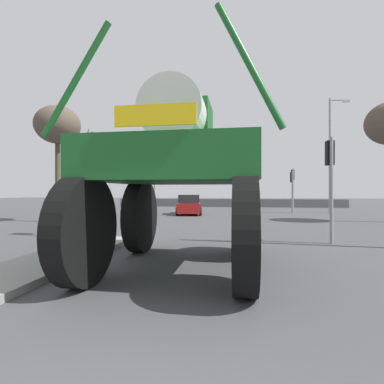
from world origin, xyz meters
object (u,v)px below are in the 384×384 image
at_px(traffic_signal_near_right, 330,166).
at_px(oversize_sprayer, 179,176).
at_px(traffic_signal_far_left, 293,180).
at_px(sedan_ahead, 189,205).
at_px(streetlight_far_left, 156,155).
at_px(traffic_signal_far_right, 292,182).
at_px(traffic_signal_near_left, 91,159).
at_px(bare_tree_left, 58,126).
at_px(streetlight_far_right, 331,151).
at_px(bare_tree_far_center, 243,161).

bearing_deg(traffic_signal_near_right, oversize_sprayer, -137.48).
distance_m(oversize_sprayer, traffic_signal_far_left, 19.89).
distance_m(oversize_sprayer, traffic_signal_near_right, 6.12).
xyz_separation_m(sedan_ahead, streetlight_far_left, (-3.79, 4.22, 4.49)).
xyz_separation_m(sedan_ahead, traffic_signal_far_left, (8.25, 2.92, 1.96)).
relative_size(oversize_sprayer, traffic_signal_far_right, 1.55).
distance_m(traffic_signal_near_left, bare_tree_left, 7.35).
height_order(traffic_signal_far_right, bare_tree_left, bare_tree_left).
bearing_deg(bare_tree_left, traffic_signal_far_left, 33.54).
xyz_separation_m(traffic_signal_near_left, streetlight_far_right, (13.07, 14.62, 2.00)).
relative_size(streetlight_far_right, bare_tree_left, 1.37).
relative_size(traffic_signal_far_left, bare_tree_far_center, 0.52).
xyz_separation_m(sedan_ahead, traffic_signal_near_left, (-1.89, -11.97, 2.33)).
bearing_deg(traffic_signal_near_left, traffic_signal_far_left, 55.75).
distance_m(traffic_signal_far_left, bare_tree_left, 18.04).
height_order(oversize_sprayer, traffic_signal_far_right, oversize_sprayer).
relative_size(sedan_ahead, traffic_signal_near_right, 1.19).
relative_size(traffic_signal_near_left, traffic_signal_far_left, 1.14).
bearing_deg(bare_tree_far_center, traffic_signal_far_right, -69.41).
xyz_separation_m(oversize_sprayer, sedan_ahead, (-2.41, 16.09, -1.43)).
xyz_separation_m(streetlight_far_right, bare_tree_left, (-17.77, -9.57, 0.52)).
xyz_separation_m(traffic_signal_far_right, streetlight_far_left, (-11.97, 1.29, 2.67)).
bearing_deg(sedan_ahead, bare_tree_left, 127.97).
bearing_deg(traffic_signal_far_right, bare_tree_far_center, 110.59).
distance_m(oversize_sprayer, sedan_ahead, 16.33).
xyz_separation_m(traffic_signal_near_left, traffic_signal_far_left, (10.14, 14.89, -0.37)).
xyz_separation_m(oversize_sprayer, traffic_signal_near_right, (4.50, 4.12, 0.50)).
height_order(traffic_signal_near_left, streetlight_far_left, streetlight_far_left).
distance_m(traffic_signal_near_right, traffic_signal_far_left, 14.94).
height_order(traffic_signal_near_right, bare_tree_far_center, bare_tree_far_center).
height_order(traffic_signal_near_left, traffic_signal_near_right, traffic_signal_near_left).
height_order(traffic_signal_near_left, streetlight_far_right, streetlight_far_right).
bearing_deg(bare_tree_far_center, streetlight_far_left, -132.05).
height_order(oversize_sprayer, streetlight_far_right, streetlight_far_right).
bearing_deg(sedan_ahead, oversize_sprayer, -179.88).
relative_size(traffic_signal_far_right, bare_tree_left, 0.51).
relative_size(streetlight_far_left, streetlight_far_right, 1.02).
bearing_deg(traffic_signal_far_right, streetlight_far_right, -5.16).
bearing_deg(bare_tree_far_center, traffic_signal_near_right, -84.12).
bearing_deg(traffic_signal_near_left, bare_tree_left, 132.92).
xyz_separation_m(traffic_signal_near_right, bare_tree_left, (-13.50, 5.05, 2.92)).
bearing_deg(streetlight_far_right, oversize_sprayer, -115.07).
xyz_separation_m(traffic_signal_far_left, streetlight_far_left, (-12.03, 1.30, 2.52)).
bearing_deg(sedan_ahead, traffic_signal_near_right, -158.40).
distance_m(traffic_signal_near_right, bare_tree_left, 14.71).
bearing_deg(traffic_signal_far_right, sedan_ahead, -160.33).
bearing_deg(streetlight_far_left, sedan_ahead, -48.09).
bearing_deg(bare_tree_far_center, traffic_signal_near_left, -103.86).
height_order(sedan_ahead, traffic_signal_far_left, traffic_signal_far_left).
xyz_separation_m(traffic_signal_near_right, streetlight_far_left, (-10.70, 16.18, 2.55)).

